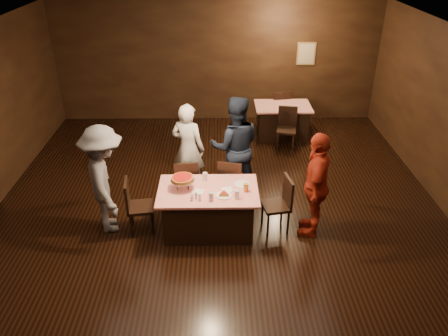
{
  "coord_description": "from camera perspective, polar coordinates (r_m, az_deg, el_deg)",
  "views": [
    {
      "loc": [
        -0.0,
        -5.74,
        4.44
      ],
      "look_at": [
        0.1,
        0.46,
        1.0
      ],
      "focal_mm": 35.0,
      "sensor_mm": 36.0,
      "label": 1
    }
  ],
  "objects": [
    {
      "name": "room",
      "position": [
        6.19,
        -0.84,
        7.2
      ],
      "size": [
        10.0,
        10.04,
        3.02
      ],
      "color": "black",
      "rests_on": "ground"
    },
    {
      "name": "main_table",
      "position": [
        7.16,
        -2.05,
        -5.49
      ],
      "size": [
        1.6,
        1.0,
        0.77
      ],
      "primitive_type": "cube",
      "color": "red",
      "rests_on": "ground"
    },
    {
      "name": "back_table",
      "position": [
        10.54,
        7.59,
        6.13
      ],
      "size": [
        1.3,
        0.9,
        0.77
      ],
      "primitive_type": "cube",
      "color": "#AE1B0B",
      "rests_on": "ground"
    },
    {
      "name": "chair_far_left",
      "position": [
        7.76,
        -4.93,
        -1.82
      ],
      "size": [
        0.47,
        0.47,
        0.95
      ],
      "primitive_type": "cube",
      "rotation": [
        0.0,
        0.0,
        3.27
      ],
      "color": "black",
      "rests_on": "ground"
    },
    {
      "name": "chair_far_right",
      "position": [
        7.75,
        0.98,
        -1.78
      ],
      "size": [
        0.5,
        0.5,
        0.95
      ],
      "primitive_type": "cube",
      "rotation": [
        0.0,
        0.0,
        2.92
      ],
      "color": "black",
      "rests_on": "ground"
    },
    {
      "name": "chair_end_left",
      "position": [
        7.22,
        -10.86,
        -4.89
      ],
      "size": [
        0.47,
        0.47,
        0.95
      ],
      "primitive_type": "cube",
      "rotation": [
        0.0,
        0.0,
        1.7
      ],
      "color": "black",
      "rests_on": "ground"
    },
    {
      "name": "chair_end_right",
      "position": [
        7.17,
        6.79,
        -4.78
      ],
      "size": [
        0.49,
        0.49,
        0.95
      ],
      "primitive_type": "cube",
      "rotation": [
        0.0,
        0.0,
        -1.39
      ],
      "color": "black",
      "rests_on": "ground"
    },
    {
      "name": "chair_back_near",
      "position": [
        9.87,
        8.16,
        5.03
      ],
      "size": [
        0.49,
        0.49,
        0.95
      ],
      "primitive_type": "cube",
      "rotation": [
        0.0,
        0.0,
        -0.19
      ],
      "color": "black",
      "rests_on": "ground"
    },
    {
      "name": "chair_back_far",
      "position": [
        11.06,
        7.21,
        7.77
      ],
      "size": [
        0.48,
        0.48,
        0.95
      ],
      "primitive_type": "cube",
      "rotation": [
        0.0,
        0.0,
        3.29
      ],
      "color": "black",
      "rests_on": "ground"
    },
    {
      "name": "diner_white_jacket",
      "position": [
        8.04,
        -4.69,
        2.54
      ],
      "size": [
        0.74,
        0.62,
        1.74
      ],
      "primitive_type": "imported",
      "rotation": [
        0.0,
        0.0,
        2.77
      ],
      "color": "silver",
      "rests_on": "ground"
    },
    {
      "name": "diner_navy_hoodie",
      "position": [
        7.89,
        1.47,
        2.78
      ],
      "size": [
        0.94,
        0.74,
        1.91
      ],
      "primitive_type": "imported",
      "rotation": [
        0.0,
        0.0,
        3.17
      ],
      "color": "black",
      "rests_on": "ground"
    },
    {
      "name": "diner_grey_knit",
      "position": [
        7.17,
        -15.27,
        -1.52
      ],
      "size": [
        1.04,
        1.34,
        1.83
      ],
      "primitive_type": "imported",
      "rotation": [
        0.0,
        0.0,
        1.91
      ],
      "color": "slate",
      "rests_on": "ground"
    },
    {
      "name": "diner_red_shirt",
      "position": [
        6.99,
        11.91,
        -2.17
      ],
      "size": [
        0.7,
        1.12,
        1.78
      ],
      "primitive_type": "imported",
      "rotation": [
        0.0,
        0.0,
        -1.84
      ],
      "color": "maroon",
      "rests_on": "ground"
    },
    {
      "name": "pizza_stand",
      "position": [
        6.92,
        -5.44,
        -1.4
      ],
      "size": [
        0.38,
        0.38,
        0.22
      ],
      "color": "black",
      "rests_on": "main_table"
    },
    {
      "name": "plate_with_slice",
      "position": [
        6.78,
        -0.02,
        -3.48
      ],
      "size": [
        0.25,
        0.25,
        0.06
      ],
      "color": "white",
      "rests_on": "main_table"
    },
    {
      "name": "plate_empty",
      "position": [
        7.08,
        2.37,
        -2.14
      ],
      "size": [
        0.25,
        0.25,
        0.01
      ],
      "primitive_type": "cylinder",
      "color": "white",
      "rests_on": "main_table"
    },
    {
      "name": "glass_front_left",
      "position": [
        6.66,
        -1.72,
        -3.72
      ],
      "size": [
        0.08,
        0.08,
        0.14
      ],
      "primitive_type": "cylinder",
      "color": "silver",
      "rests_on": "main_table"
    },
    {
      "name": "glass_front_right",
      "position": [
        6.71,
        1.71,
        -3.46
      ],
      "size": [
        0.08,
        0.08,
        0.14
      ],
      "primitive_type": "cylinder",
      "color": "silver",
      "rests_on": "main_table"
    },
    {
      "name": "glass_amber",
      "position": [
        6.88,
        2.88,
        -2.56
      ],
      "size": [
        0.08,
        0.08,
        0.14
      ],
      "primitive_type": "cylinder",
      "color": "#BF7F26",
      "rests_on": "main_table"
    },
    {
      "name": "glass_back",
      "position": [
        7.17,
        -2.48,
        -1.14
      ],
      "size": [
        0.08,
        0.08,
        0.14
      ],
      "primitive_type": "cylinder",
      "color": "silver",
      "rests_on": "main_table"
    },
    {
      "name": "condiments",
      "position": [
        6.69,
        -3.69,
        -3.81
      ],
      "size": [
        0.17,
        0.1,
        0.09
      ],
      "color": "silver",
      "rests_on": "main_table"
    },
    {
      "name": "napkin_center",
      "position": [
        6.95,
        0.37,
        -2.83
      ],
      "size": [
        0.19,
        0.19,
        0.01
      ],
      "primitive_type": "cube",
      "rotation": [
        0.0,
        0.0,
        0.21
      ],
      "color": "white",
      "rests_on": "main_table"
    },
    {
      "name": "napkin_left",
      "position": [
        6.91,
        -3.36,
        -3.08
      ],
      "size": [
        0.21,
        0.21,
        0.01
      ],
      "primitive_type": "cube",
      "rotation": [
        0.0,
        0.0,
        -0.35
      ],
      "color": "white",
      "rests_on": "main_table"
    }
  ]
}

